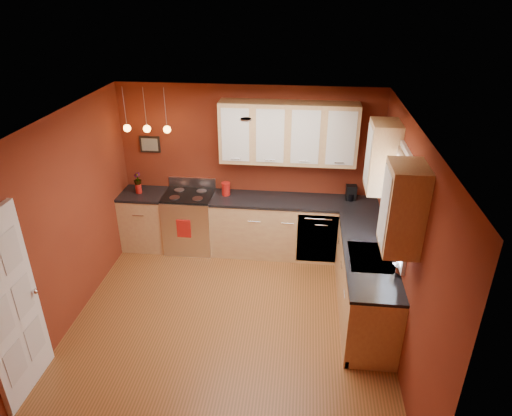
# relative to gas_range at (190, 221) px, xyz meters

# --- Properties ---
(floor) EXTENTS (4.20, 4.20, 0.00)m
(floor) POSITION_rel_gas_range_xyz_m (0.92, -1.80, -0.48)
(floor) COLOR #97532C
(floor) RESTS_ON ground
(ceiling) EXTENTS (4.00, 4.20, 0.02)m
(ceiling) POSITION_rel_gas_range_xyz_m (0.92, -1.80, 2.12)
(ceiling) COLOR #F0E2D0
(ceiling) RESTS_ON wall_back
(wall_back) EXTENTS (4.00, 0.02, 2.60)m
(wall_back) POSITION_rel_gas_range_xyz_m (0.92, 0.30, 0.82)
(wall_back) COLOR maroon
(wall_back) RESTS_ON floor
(wall_front) EXTENTS (4.00, 0.02, 2.60)m
(wall_front) POSITION_rel_gas_range_xyz_m (0.92, -3.90, 0.82)
(wall_front) COLOR maroon
(wall_front) RESTS_ON floor
(wall_left) EXTENTS (0.02, 4.20, 2.60)m
(wall_left) POSITION_rel_gas_range_xyz_m (-1.08, -1.80, 0.82)
(wall_left) COLOR maroon
(wall_left) RESTS_ON floor
(wall_right) EXTENTS (0.02, 4.20, 2.60)m
(wall_right) POSITION_rel_gas_range_xyz_m (2.92, -1.80, 0.82)
(wall_right) COLOR maroon
(wall_right) RESTS_ON floor
(base_cabinets_back_left) EXTENTS (0.70, 0.60, 0.90)m
(base_cabinets_back_left) POSITION_rel_gas_range_xyz_m (-0.73, -0.00, -0.03)
(base_cabinets_back_left) COLOR tan
(base_cabinets_back_left) RESTS_ON floor
(base_cabinets_back_right) EXTENTS (2.54, 0.60, 0.90)m
(base_cabinets_back_right) POSITION_rel_gas_range_xyz_m (1.65, -0.00, -0.03)
(base_cabinets_back_right) COLOR tan
(base_cabinets_back_right) RESTS_ON floor
(base_cabinets_right) EXTENTS (0.60, 2.10, 0.90)m
(base_cabinets_right) POSITION_rel_gas_range_xyz_m (2.62, -1.35, -0.03)
(base_cabinets_right) COLOR tan
(base_cabinets_right) RESTS_ON floor
(counter_back_left) EXTENTS (0.70, 0.62, 0.04)m
(counter_back_left) POSITION_rel_gas_range_xyz_m (-0.73, -0.00, 0.44)
(counter_back_left) COLOR black
(counter_back_left) RESTS_ON base_cabinets_back_left
(counter_back_right) EXTENTS (2.54, 0.62, 0.04)m
(counter_back_right) POSITION_rel_gas_range_xyz_m (1.65, -0.00, 0.44)
(counter_back_right) COLOR black
(counter_back_right) RESTS_ON base_cabinets_back_right
(counter_right) EXTENTS (0.62, 2.10, 0.04)m
(counter_right) POSITION_rel_gas_range_xyz_m (2.62, -1.35, 0.44)
(counter_right) COLOR black
(counter_right) RESTS_ON base_cabinets_right
(gas_range) EXTENTS (0.76, 0.64, 1.11)m
(gas_range) POSITION_rel_gas_range_xyz_m (0.00, 0.00, 0.00)
(gas_range) COLOR silver
(gas_range) RESTS_ON floor
(dishwasher_front) EXTENTS (0.60, 0.02, 0.80)m
(dishwasher_front) POSITION_rel_gas_range_xyz_m (2.02, -0.29, -0.03)
(dishwasher_front) COLOR silver
(dishwasher_front) RESTS_ON base_cabinets_back_right
(sink) EXTENTS (0.50, 0.70, 0.33)m
(sink) POSITION_rel_gas_range_xyz_m (2.62, -1.50, 0.43)
(sink) COLOR gray
(sink) RESTS_ON counter_right
(window) EXTENTS (0.06, 1.02, 1.22)m
(window) POSITION_rel_gas_range_xyz_m (2.89, -1.50, 1.21)
(window) COLOR white
(window) RESTS_ON wall_right
(door_left_wall) EXTENTS (0.12, 0.82, 2.05)m
(door_left_wall) POSITION_rel_gas_range_xyz_m (-1.05, -3.00, 0.54)
(door_left_wall) COLOR white
(door_left_wall) RESTS_ON floor
(upper_cabinets_back) EXTENTS (2.00, 0.35, 0.90)m
(upper_cabinets_back) POSITION_rel_gas_range_xyz_m (1.52, 0.12, 1.47)
(upper_cabinets_back) COLOR tan
(upper_cabinets_back) RESTS_ON wall_back
(upper_cabinets_right) EXTENTS (0.35, 1.95, 0.90)m
(upper_cabinets_right) POSITION_rel_gas_range_xyz_m (2.75, -1.48, 1.47)
(upper_cabinets_right) COLOR tan
(upper_cabinets_right) RESTS_ON wall_right
(wall_picture) EXTENTS (0.32, 0.03, 0.26)m
(wall_picture) POSITION_rel_gas_range_xyz_m (-0.63, 0.28, 1.17)
(wall_picture) COLOR black
(wall_picture) RESTS_ON wall_back
(pendant_lights) EXTENTS (0.71, 0.11, 0.66)m
(pendant_lights) POSITION_rel_gas_range_xyz_m (-0.53, -0.05, 1.53)
(pendant_lights) COLOR gray
(pendant_lights) RESTS_ON ceiling
(red_canister) EXTENTS (0.14, 0.14, 0.21)m
(red_canister) POSITION_rel_gas_range_xyz_m (0.59, 0.07, 0.56)
(red_canister) COLOR #B41913
(red_canister) RESTS_ON counter_back_right
(red_vase) EXTENTS (0.09, 0.09, 0.15)m
(red_vase) POSITION_rel_gas_range_xyz_m (-0.79, -0.01, 0.53)
(red_vase) COLOR #B41913
(red_vase) RESTS_ON counter_back_left
(flowers) EXTENTS (0.16, 0.16, 0.21)m
(flowers) POSITION_rel_gas_range_xyz_m (-0.79, -0.01, 0.69)
(flowers) COLOR #B41913
(flowers) RESTS_ON red_vase
(coffee_maker) EXTENTS (0.16, 0.16, 0.23)m
(coffee_maker) POSITION_rel_gas_range_xyz_m (2.50, 0.12, 0.56)
(coffee_maker) COLOR black
(coffee_maker) RESTS_ON counter_back_right
(soap_pump) EXTENTS (0.12, 0.12, 0.20)m
(soap_pump) POSITION_rel_gas_range_xyz_m (2.87, -1.83, 0.56)
(soap_pump) COLOR silver
(soap_pump) RESTS_ON counter_right
(dish_towel) EXTENTS (0.22, 0.01, 0.30)m
(dish_towel) POSITION_rel_gas_range_xyz_m (-0.02, -0.33, 0.04)
(dish_towel) COLOR #B41913
(dish_towel) RESTS_ON gas_range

